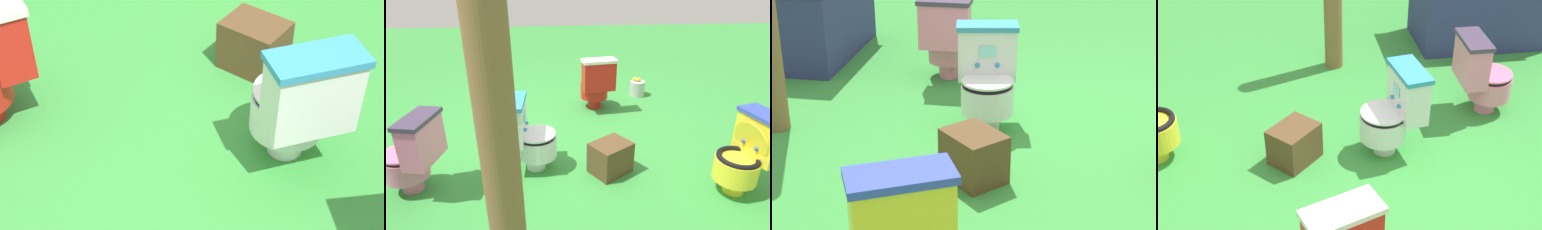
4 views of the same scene
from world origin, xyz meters
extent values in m
plane|color=green|center=(0.00, 0.00, 0.00)|extent=(14.00, 14.00, 0.00)
cube|color=white|center=(-0.57, -0.62, 0.71)|extent=(0.46, 0.28, 0.04)
cylinder|color=white|center=(0.21, 0.64, 0.07)|extent=(0.19, 0.19, 0.14)
cylinder|color=white|center=(0.19, 0.64, 0.24)|extent=(0.38, 0.38, 0.20)
torus|color=black|center=(0.19, 0.64, 0.35)|extent=(0.37, 0.37, 0.04)
cylinder|color=#338CBF|center=(0.19, 0.64, 0.30)|extent=(0.25, 0.25, 0.01)
cube|color=white|center=(0.39, 0.63, 0.51)|extent=(0.20, 0.42, 0.37)
cube|color=#338CBF|center=(0.39, 0.63, 0.71)|extent=(0.23, 0.44, 0.04)
cube|color=#8CE0E5|center=(0.29, 0.64, 0.56)|extent=(0.01, 0.11, 0.08)
cylinder|color=white|center=(0.19, 0.64, 0.37)|extent=(0.37, 0.37, 0.02)
sphere|color=#338CBF|center=(0.28, 0.57, 0.46)|extent=(0.04, 0.04, 0.04)
sphere|color=#338CBF|center=(0.29, 0.71, 0.46)|extent=(0.04, 0.04, 0.04)
cylinder|color=pink|center=(1.30, 0.90, 0.07)|extent=(0.21, 0.21, 0.14)
cylinder|color=pink|center=(1.32, 0.89, 0.24)|extent=(0.44, 0.44, 0.20)
torus|color=black|center=(1.32, 0.89, 0.35)|extent=(0.42, 0.42, 0.04)
cylinder|color=#3F334C|center=(1.32, 0.89, 0.30)|extent=(0.28, 0.28, 0.01)
cube|color=pink|center=(1.12, 0.93, 0.51)|extent=(0.27, 0.44, 0.37)
cube|color=#3F334C|center=(1.12, 0.93, 0.71)|extent=(0.30, 0.47, 0.04)
cube|color=#8CE0E5|center=(1.22, 0.91, 0.56)|extent=(0.03, 0.11, 0.08)
cylinder|color=pink|center=(1.32, 0.89, 0.37)|extent=(0.42, 0.42, 0.02)
sphere|color=#3F334C|center=(1.24, 0.98, 0.46)|extent=(0.04, 0.04, 0.04)
sphere|color=#3F334C|center=(1.21, 0.84, 0.46)|extent=(0.04, 0.04, 0.04)
cube|color=navy|center=(1.97, 2.19, 0.37)|extent=(1.53, 1.05, 0.74)
cube|color=brown|center=(-0.50, 0.76, 0.15)|extent=(0.45, 0.43, 0.31)
camera|label=1|loc=(2.21, -0.55, 2.28)|focal=57.87mm
camera|label=2|loc=(0.02, 3.45, 1.87)|focal=31.44mm
camera|label=3|loc=(-3.83, 0.92, 1.91)|focal=58.25mm
camera|label=4|loc=(-1.22, -2.57, 2.70)|focal=50.71mm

